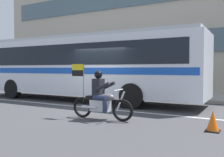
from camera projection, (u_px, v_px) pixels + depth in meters
name	position (u px, v px, depth m)	size (l,w,h in m)	color
ground_plane	(100.00, 106.00, 10.81)	(60.00, 60.00, 0.00)	#3D3D3F
sidewalk_curb	(144.00, 94.00, 15.25)	(28.00, 3.80, 0.15)	#A39E93
lane_center_stripe	(92.00, 108.00, 10.29)	(26.60, 0.14, 0.01)	silver
office_building_facade	(157.00, 22.00, 17.05)	(28.00, 0.89, 9.56)	#B2A893
transit_bus	(82.00, 64.00, 12.68)	(12.23, 2.68, 3.22)	silver
motorcycle_with_rider	(101.00, 99.00, 7.95)	(2.19, 0.64, 1.78)	black
traffic_cone	(213.00, 122.00, 6.44)	(0.36, 0.36, 0.55)	#EA590F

